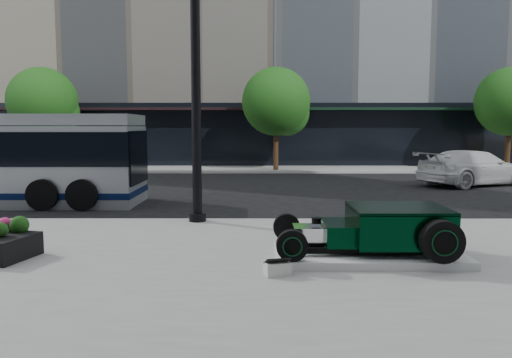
{
  "coord_description": "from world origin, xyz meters",
  "views": [
    {
      "loc": [
        -0.03,
        -14.98,
        2.54
      ],
      "look_at": [
        -0.07,
        -2.28,
        1.2
      ],
      "focal_mm": 35.0,
      "sensor_mm": 36.0,
      "label": 1
    }
  ],
  "objects": [
    {
      "name": "lamppost",
      "position": [
        -1.57,
        -2.35,
        3.81
      ],
      "size": [
        0.44,
        0.44,
        7.97
      ],
      "color": "black",
      "rests_on": "sidewalk_near"
    },
    {
      "name": "ground",
      "position": [
        0.0,
        0.0,
        0.0
      ],
      "size": [
        120.0,
        120.0,
        0.0
      ],
      "primitive_type": "plane",
      "color": "black",
      "rests_on": "ground"
    },
    {
      "name": "hot_rod",
      "position": [
        2.34,
        -5.96,
        0.7
      ],
      "size": [
        3.22,
        2.0,
        0.81
      ],
      "color": "black",
      "rests_on": "display_plinth"
    },
    {
      "name": "white_sedan",
      "position": [
        9.33,
        6.52,
        0.76
      ],
      "size": [
        5.66,
        4.13,
        1.52
      ],
      "primitive_type": "imported",
      "rotation": [
        0.0,
        0.0,
        2.0
      ],
      "color": "silver",
      "rests_on": "ground"
    },
    {
      "name": "display_plinth",
      "position": [
        2.0,
        -5.96,
        0.2
      ],
      "size": [
        3.4,
        1.8,
        0.15
      ],
      "primitive_type": "cube",
      "color": "silver",
      "rests_on": "sidewalk_near"
    },
    {
      "name": "info_plaque",
      "position": [
        0.29,
        -7.03,
        0.24
      ],
      "size": [
        0.46,
        0.38,
        0.31
      ],
      "color": "silver",
      "rests_on": "sidewalk_near"
    },
    {
      "name": "street_trees",
      "position": [
        1.15,
        13.07,
        3.77
      ],
      "size": [
        29.8,
        3.8,
        5.7
      ],
      "color": "black",
      "rests_on": "sidewalk_far"
    },
    {
      "name": "sidewalk_far",
      "position": [
        0.0,
        14.0,
        0.06
      ],
      "size": [
        70.0,
        4.0,
        0.12
      ],
      "primitive_type": "cube",
      "color": "gray",
      "rests_on": "ground"
    }
  ]
}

